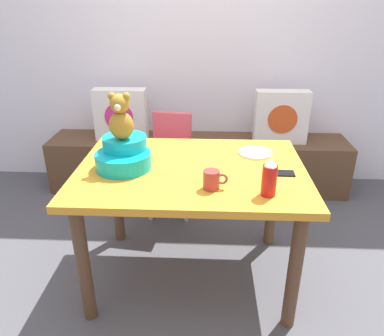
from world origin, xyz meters
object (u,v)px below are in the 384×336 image
(coffee_mug, at_px, (212,180))
(dinner_plate_near, at_px, (255,153))
(pillow_floral_right, at_px, (281,117))
(infant_seat_teal, at_px, (124,154))
(teddy_bear, at_px, (121,118))
(dining_table, at_px, (191,185))
(highchair, at_px, (169,151))
(cell_phone, at_px, (281,173))
(pillow_floral_left, at_px, (121,115))
(ketchup_bottle, at_px, (269,178))

(coffee_mug, xyz_separation_m, dinner_plate_near, (0.26, 0.45, -0.04))
(pillow_floral_right, xyz_separation_m, infant_seat_teal, (-1.06, -1.19, 0.13))
(infant_seat_teal, bearing_deg, teddy_bear, -90.00)
(dining_table, distance_m, teddy_bear, 0.53)
(dining_table, relative_size, infant_seat_teal, 3.76)
(highchair, distance_m, cell_phone, 1.09)
(pillow_floral_left, distance_m, dining_table, 1.35)
(cell_phone, bearing_deg, pillow_floral_left, 44.26)
(teddy_bear, distance_m, dinner_plate_near, 0.81)
(teddy_bear, height_order, dinner_plate_near, teddy_bear)
(teddy_bear, bearing_deg, highchair, 78.47)
(dining_table, distance_m, highchair, 0.80)
(pillow_floral_left, distance_m, infant_seat_teal, 1.23)
(dinner_plate_near, bearing_deg, cell_phone, -69.26)
(dining_table, height_order, dinner_plate_near, dinner_plate_near)
(dining_table, xyz_separation_m, infant_seat_teal, (-0.36, -0.01, 0.18))
(dinner_plate_near, bearing_deg, highchair, 136.36)
(pillow_floral_right, distance_m, dining_table, 1.37)
(pillow_floral_left, bearing_deg, ketchup_bottle, -54.88)
(pillow_floral_left, height_order, highchair, pillow_floral_left)
(pillow_floral_left, height_order, cell_phone, pillow_floral_left)
(highchair, distance_m, infant_seat_teal, 0.84)
(coffee_mug, xyz_separation_m, cell_phone, (0.36, 0.18, -0.04))
(pillow_floral_right, xyz_separation_m, coffee_mug, (-0.58, -1.42, 0.11))
(dining_table, bearing_deg, highchair, 105.17)
(ketchup_bottle, height_order, dinner_plate_near, ketchup_bottle)
(coffee_mug, bearing_deg, dining_table, 114.91)
(pillow_floral_left, xyz_separation_m, ketchup_bottle, (1.04, -1.47, 0.15))
(ketchup_bottle, distance_m, coffee_mug, 0.27)
(infant_seat_teal, bearing_deg, pillow_floral_left, 104.01)
(ketchup_bottle, height_order, coffee_mug, ketchup_bottle)
(cell_phone, bearing_deg, dining_table, 84.68)
(pillow_floral_right, height_order, dining_table, pillow_floral_right)
(teddy_bear, xyz_separation_m, ketchup_bottle, (0.74, -0.29, -0.19))
(infant_seat_teal, xyz_separation_m, teddy_bear, (-0.00, -0.00, 0.21))
(pillow_floral_left, relative_size, pillow_floral_right, 1.00)
(ketchup_bottle, relative_size, cell_phone, 1.28)
(teddy_bear, bearing_deg, infant_seat_teal, 90.00)
(pillow_floral_left, height_order, ketchup_bottle, ketchup_bottle)
(dining_table, distance_m, ketchup_bottle, 0.51)
(infant_seat_teal, bearing_deg, highchair, 78.46)
(pillow_floral_left, xyz_separation_m, coffee_mug, (0.77, -1.42, 0.11))
(dinner_plate_near, bearing_deg, teddy_bear, -163.35)
(ketchup_bottle, bearing_deg, dinner_plate_near, 90.46)
(teddy_bear, bearing_deg, cell_phone, -3.57)
(infant_seat_teal, distance_m, cell_phone, 0.84)
(highchair, distance_m, dinner_plate_near, 0.83)
(infant_seat_teal, xyz_separation_m, cell_phone, (0.84, -0.05, -0.07))
(teddy_bear, height_order, ketchup_bottle, teddy_bear)
(pillow_floral_right, relative_size, ketchup_bottle, 2.38)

